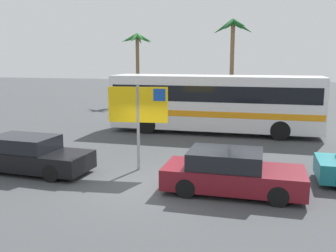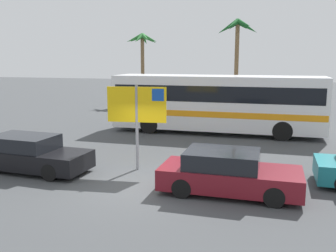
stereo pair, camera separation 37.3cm
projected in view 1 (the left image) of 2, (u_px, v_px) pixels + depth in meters
The scene contains 7 objects.
ground at pixel (146, 186), 12.32m from camera, with size 120.00×120.00×0.00m, color #424447.
bus_front_coach at pixel (214, 101), 20.83m from camera, with size 11.41×2.67×3.17m.
ferry_sign at pixel (139, 108), 13.68m from camera, with size 2.19×0.31×3.20m.
car_black at pixel (29, 155), 13.72m from camera, with size 4.56×1.94×1.32m.
car_maroon at pixel (231, 172), 11.61m from camera, with size 4.29×1.87×1.32m.
palm_tree_seaside at pixel (138, 46), 33.43m from camera, with size 3.02×3.00×6.32m.
palm_tree_inland at pixel (233, 37), 28.83m from camera, with size 3.23×3.37×7.10m.
Camera 1 is at (3.60, -11.23, 4.12)m, focal length 40.15 mm.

